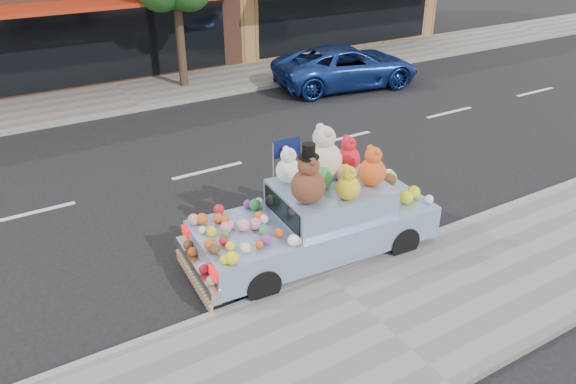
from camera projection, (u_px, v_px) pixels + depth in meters
ground at (208, 171)px, 13.47m from camera, size 120.00×120.00×0.00m
near_sidewalk at (381, 325)px, 8.50m from camera, size 60.00×3.00×0.12m
far_sidewalk at (127, 96)px, 18.37m from camera, size 60.00×3.00×0.12m
near_kerb at (326, 275)px, 9.64m from camera, size 60.00×0.12×0.13m
far_kerb at (142, 109)px, 17.23m from camera, size 60.00×0.12×0.13m
car_blue at (347, 66)px, 19.19m from camera, size 5.31×3.06×1.39m
art_car at (317, 214)px, 9.96m from camera, size 4.59×2.03×2.39m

